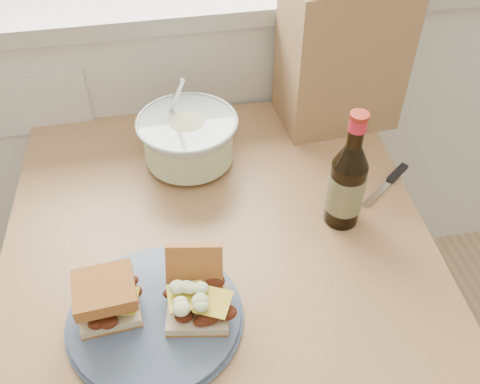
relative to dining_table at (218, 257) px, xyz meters
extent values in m
cube|color=white|center=(-0.02, 0.72, -0.14)|extent=(2.40, 0.60, 0.90)
cube|color=tan|center=(0.00, 0.00, 0.08)|extent=(0.87, 0.87, 0.04)
cube|color=tan|center=(-0.34, 0.39, -0.26)|extent=(0.06, 0.06, 0.65)
cube|color=tan|center=(0.39, 0.34, -0.26)|extent=(0.06, 0.06, 0.65)
cylinder|color=#485874|center=(-0.14, -0.20, 0.11)|extent=(0.29, 0.29, 0.02)
cube|color=beige|center=(-0.21, -0.18, 0.13)|extent=(0.11, 0.10, 0.02)
cube|color=gold|center=(-0.21, -0.18, 0.16)|extent=(0.06, 0.06, 0.00)
cube|color=#A2562B|center=(-0.21, -0.18, 0.18)|extent=(0.11, 0.10, 0.03)
cube|color=beige|center=(-0.06, -0.21, 0.13)|extent=(0.12, 0.11, 0.02)
cube|color=gold|center=(-0.06, -0.21, 0.16)|extent=(0.07, 0.07, 0.00)
cube|color=#A2562B|center=(-0.06, -0.15, 0.16)|extent=(0.11, 0.08, 0.09)
cone|color=#B7C5C0|center=(-0.03, 0.21, 0.16)|extent=(0.21, 0.21, 0.11)
cylinder|color=silver|center=(-0.03, 0.21, 0.15)|extent=(0.19, 0.19, 0.07)
torus|color=#B7C5C0|center=(-0.03, 0.21, 0.21)|extent=(0.22, 0.22, 0.01)
cylinder|color=silver|center=(-0.05, 0.24, 0.25)|extent=(0.05, 0.08, 0.14)
cylinder|color=black|center=(0.25, -0.03, 0.17)|extent=(0.07, 0.07, 0.14)
cone|color=black|center=(0.25, -0.03, 0.27)|extent=(0.07, 0.07, 0.04)
cylinder|color=black|center=(0.25, -0.03, 0.32)|extent=(0.03, 0.03, 0.06)
cylinder|color=red|center=(0.25, -0.03, 0.34)|extent=(0.03, 0.03, 0.02)
cylinder|color=maroon|center=(0.25, -0.03, 0.35)|extent=(0.03, 0.03, 0.01)
cylinder|color=#374120|center=(0.25, -0.03, 0.18)|extent=(0.07, 0.07, 0.08)
cube|color=silver|center=(0.35, 0.03, 0.10)|extent=(0.10, 0.08, 0.00)
cube|color=black|center=(0.41, 0.07, 0.11)|extent=(0.06, 0.05, 0.01)
cube|color=#9F794D|center=(0.34, 0.31, 0.27)|extent=(0.27, 0.19, 0.35)
camera|label=1|loc=(-0.09, -0.72, 0.88)|focal=40.00mm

